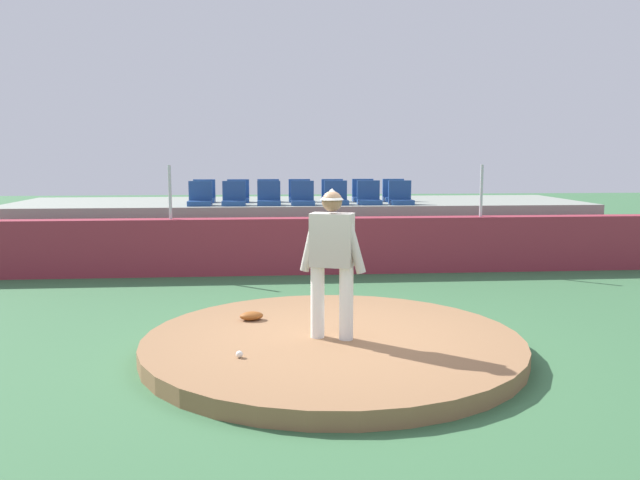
{
  "coord_description": "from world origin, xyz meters",
  "views": [
    {
      "loc": [
        -0.75,
        -7.2,
        2.29
      ],
      "look_at": [
        0.0,
        1.76,
        1.09
      ],
      "focal_mm": 35.81,
      "sensor_mm": 36.0,
      "label": 1
    }
  ],
  "objects_px": {
    "stadium_chair_0": "(200,198)",
    "stadium_chair_13": "(394,194)",
    "stadium_chair_10": "(300,195)",
    "stadium_chair_12": "(363,194)",
    "stadium_chair_6": "(401,197)",
    "stadium_chair_11": "(333,195)",
    "fielding_glove": "(251,316)",
    "stadium_chair_2": "(269,198)",
    "stadium_chair_8": "(238,195)",
    "pitcher": "(332,252)",
    "stadium_chair_4": "(336,197)",
    "stadium_chair_7": "(204,195)",
    "baseball": "(239,354)",
    "stadium_chair_3": "(303,197)",
    "stadium_chair_9": "(268,195)",
    "stadium_chair_5": "(369,197)",
    "stadium_chair_1": "(234,198)"
  },
  "relations": [
    {
      "from": "pitcher",
      "to": "stadium_chair_4",
      "type": "bearing_deg",
      "value": 103.35
    },
    {
      "from": "stadium_chair_11",
      "to": "stadium_chair_9",
      "type": "bearing_deg",
      "value": -2.17
    },
    {
      "from": "stadium_chair_3",
      "to": "stadium_chair_10",
      "type": "distance_m",
      "value": 0.93
    },
    {
      "from": "stadium_chair_5",
      "to": "stadium_chair_12",
      "type": "bearing_deg",
      "value": -90.95
    },
    {
      "from": "baseball",
      "to": "stadium_chair_5",
      "type": "distance_m",
      "value": 7.38
    },
    {
      "from": "stadium_chair_7",
      "to": "stadium_chair_11",
      "type": "bearing_deg",
      "value": 179.13
    },
    {
      "from": "fielding_glove",
      "to": "pitcher",
      "type": "bearing_deg",
      "value": 125.71
    },
    {
      "from": "stadium_chair_13",
      "to": "stadium_chair_11",
      "type": "bearing_deg",
      "value": -0.01
    },
    {
      "from": "stadium_chair_5",
      "to": "baseball",
      "type": "bearing_deg",
      "value": 70.24
    },
    {
      "from": "stadium_chair_0",
      "to": "stadium_chair_9",
      "type": "height_order",
      "value": "same"
    },
    {
      "from": "stadium_chair_9",
      "to": "pitcher",
      "type": "bearing_deg",
      "value": 95.53
    },
    {
      "from": "pitcher",
      "to": "stadium_chair_11",
      "type": "distance_m",
      "value": 7.11
    },
    {
      "from": "stadium_chair_7",
      "to": "stadium_chair_11",
      "type": "height_order",
      "value": "same"
    },
    {
      "from": "stadium_chair_1",
      "to": "stadium_chair_8",
      "type": "bearing_deg",
      "value": -93.14
    },
    {
      "from": "baseball",
      "to": "stadium_chair_6",
      "type": "xyz_separation_m",
      "value": [
        3.13,
        6.81,
        1.18
      ]
    },
    {
      "from": "stadium_chair_4",
      "to": "stadium_chair_5",
      "type": "bearing_deg",
      "value": -179.88
    },
    {
      "from": "baseball",
      "to": "stadium_chair_2",
      "type": "xyz_separation_m",
      "value": [
        0.35,
        6.84,
        1.18
      ]
    },
    {
      "from": "stadium_chair_2",
      "to": "stadium_chair_4",
      "type": "relative_size",
      "value": 1.0
    },
    {
      "from": "stadium_chair_5",
      "to": "stadium_chair_7",
      "type": "height_order",
      "value": "same"
    },
    {
      "from": "stadium_chair_6",
      "to": "stadium_chair_12",
      "type": "relative_size",
      "value": 1.0
    },
    {
      "from": "stadium_chair_7",
      "to": "stadium_chair_9",
      "type": "distance_m",
      "value": 1.42
    },
    {
      "from": "stadium_chair_13",
      "to": "fielding_glove",
      "type": "bearing_deg",
      "value": 63.54
    },
    {
      "from": "baseball",
      "to": "stadium_chair_2",
      "type": "height_order",
      "value": "stadium_chair_2"
    },
    {
      "from": "fielding_glove",
      "to": "stadium_chair_1",
      "type": "height_order",
      "value": "stadium_chair_1"
    },
    {
      "from": "stadium_chair_8",
      "to": "stadium_chair_11",
      "type": "height_order",
      "value": "same"
    },
    {
      "from": "stadium_chair_2",
      "to": "stadium_chair_6",
      "type": "height_order",
      "value": "same"
    },
    {
      "from": "pitcher",
      "to": "stadium_chair_13",
      "type": "height_order",
      "value": "pitcher"
    },
    {
      "from": "stadium_chair_2",
      "to": "stadium_chair_13",
      "type": "xyz_separation_m",
      "value": [
        2.81,
        0.86,
        0.0
      ]
    },
    {
      "from": "stadium_chair_0",
      "to": "stadium_chair_13",
      "type": "distance_m",
      "value": 4.32
    },
    {
      "from": "fielding_glove",
      "to": "stadium_chair_8",
      "type": "height_order",
      "value": "stadium_chair_8"
    },
    {
      "from": "pitcher",
      "to": "stadium_chair_12",
      "type": "bearing_deg",
      "value": 98.56
    },
    {
      "from": "stadium_chair_7",
      "to": "stadium_chair_0",
      "type": "bearing_deg",
      "value": 90.24
    },
    {
      "from": "stadium_chair_10",
      "to": "stadium_chair_13",
      "type": "bearing_deg",
      "value": 179.29
    },
    {
      "from": "stadium_chair_2",
      "to": "stadium_chair_8",
      "type": "bearing_deg",
      "value": -52.44
    },
    {
      "from": "stadium_chair_3",
      "to": "stadium_chair_13",
      "type": "xyz_separation_m",
      "value": [
        2.11,
        0.9,
        0.0
      ]
    },
    {
      "from": "stadium_chair_2",
      "to": "stadium_chair_7",
      "type": "bearing_deg",
      "value": -32.49
    },
    {
      "from": "stadium_chair_0",
      "to": "stadium_chair_11",
      "type": "relative_size",
      "value": 1.0
    },
    {
      "from": "fielding_glove",
      "to": "stadium_chair_1",
      "type": "relative_size",
      "value": 0.6
    },
    {
      "from": "stadium_chair_12",
      "to": "stadium_chair_13",
      "type": "height_order",
      "value": "same"
    },
    {
      "from": "stadium_chair_6",
      "to": "stadium_chair_11",
      "type": "relative_size",
      "value": 1.0
    },
    {
      "from": "stadium_chair_12",
      "to": "stadium_chair_2",
      "type": "bearing_deg",
      "value": 23.15
    },
    {
      "from": "fielding_glove",
      "to": "stadium_chair_4",
      "type": "bearing_deg",
      "value": -118.28
    },
    {
      "from": "stadium_chair_9",
      "to": "stadium_chair_3",
      "type": "bearing_deg",
      "value": 126.67
    },
    {
      "from": "stadium_chair_3",
      "to": "stadium_chair_13",
      "type": "height_order",
      "value": "same"
    },
    {
      "from": "stadium_chair_3",
      "to": "stadium_chair_4",
      "type": "relative_size",
      "value": 1.0
    },
    {
      "from": "baseball",
      "to": "stadium_chair_0",
      "type": "distance_m",
      "value": 7.04
    },
    {
      "from": "fielding_glove",
      "to": "stadium_chair_4",
      "type": "relative_size",
      "value": 0.6
    },
    {
      "from": "stadium_chair_1",
      "to": "stadium_chair_3",
      "type": "xyz_separation_m",
      "value": [
        1.43,
        -0.02,
        0.0
      ]
    },
    {
      "from": "stadium_chair_7",
      "to": "stadium_chair_13",
      "type": "relative_size",
      "value": 1.0
    },
    {
      "from": "stadium_chair_10",
      "to": "stadium_chair_12",
      "type": "height_order",
      "value": "same"
    }
  ]
}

